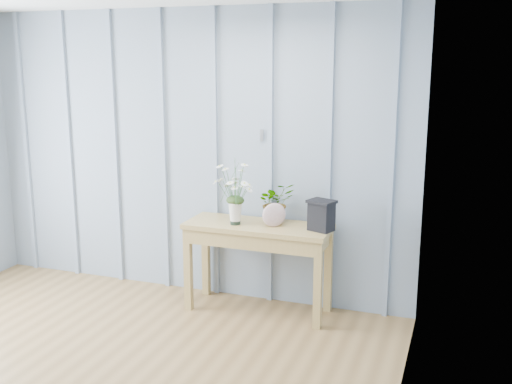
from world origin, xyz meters
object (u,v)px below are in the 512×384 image
at_px(sideboard, 258,238).
at_px(carved_box, 321,215).
at_px(daisy_vase, 235,185).
at_px(felt_disc_vessel, 274,215).

xyz_separation_m(sideboard, carved_box, (0.53, -0.01, 0.24)).
bearing_deg(daisy_vase, sideboard, 20.31).
height_order(sideboard, daisy_vase, daisy_vase).
bearing_deg(sideboard, felt_disc_vessel, -11.12).
height_order(sideboard, felt_disc_vessel, felt_disc_vessel).
xyz_separation_m(sideboard, daisy_vase, (-0.17, -0.06, 0.44)).
relative_size(felt_disc_vessel, carved_box, 0.80).
xyz_separation_m(daisy_vase, carved_box, (0.70, 0.05, -0.20)).
bearing_deg(daisy_vase, carved_box, 4.29).
height_order(daisy_vase, carved_box, daisy_vase).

